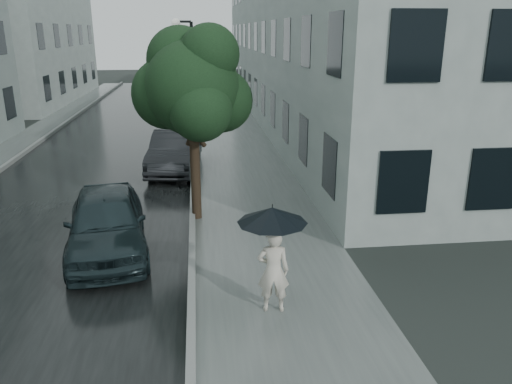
{
  "coord_description": "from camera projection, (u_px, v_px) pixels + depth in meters",
  "views": [
    {
      "loc": [
        -1.34,
        -9.0,
        4.91
      ],
      "look_at": [
        -0.04,
        2.07,
        1.3
      ],
      "focal_mm": 35.0,
      "sensor_mm": 36.0,
      "label": 1
    }
  ],
  "objects": [
    {
      "name": "asphalt_road",
      "position": [
        109.0,
        153.0,
        20.94
      ],
      "size": [
        6.85,
        60.0,
        0.0
      ],
      "primitive_type": "cube",
      "color": "black",
      "rests_on": "ground"
    },
    {
      "name": "ground",
      "position": [
        270.0,
        284.0,
        10.16
      ],
      "size": [
        120.0,
        120.0,
        0.0
      ],
      "primitive_type": "plane",
      "color": "black",
      "rests_on": "ground"
    },
    {
      "name": "building_far_b",
      "position": [
        21.0,
        44.0,
        35.74
      ],
      "size": [
        7.02,
        18.0,
        8.0
      ],
      "color": "#96A39E",
      "rests_on": "ground"
    },
    {
      "name": "car_far",
      "position": [
        175.0,
        151.0,
        18.22
      ],
      "size": [
        2.0,
        4.56,
        1.46
      ],
      "primitive_type": "imported",
      "rotation": [
        0.0,
        0.0,
        -0.1
      ],
      "color": "#25272A",
      "rests_on": "ground"
    },
    {
      "name": "lamp_post",
      "position": [
        189.0,
        83.0,
        18.77
      ],
      "size": [
        0.85,
        0.32,
        5.33
      ],
      "rotation": [
        0.0,
        0.0,
        -0.03
      ],
      "color": "black",
      "rests_on": "ground"
    },
    {
      "name": "kerb_near",
      "position": [
        193.0,
        149.0,
        21.3
      ],
      "size": [
        0.15,
        60.0,
        0.15
      ],
      "primitive_type": "cube",
      "color": "slate",
      "rests_on": "ground"
    },
    {
      "name": "pedestrian",
      "position": [
        273.0,
        271.0,
        8.96
      ],
      "size": [
        0.62,
        0.44,
        1.58
      ],
      "primitive_type": "imported",
      "rotation": [
        0.0,
        0.0,
        3.03
      ],
      "color": "beige",
      "rests_on": "sidewalk"
    },
    {
      "name": "umbrella",
      "position": [
        272.0,
        215.0,
        8.65
      ],
      "size": [
        1.4,
        1.4,
        1.11
      ],
      "rotation": [
        0.0,
        0.0,
        0.14
      ],
      "color": "black",
      "rests_on": "ground"
    },
    {
      "name": "kerb_far",
      "position": [
        22.0,
        154.0,
        20.53
      ],
      "size": [
        0.15,
        60.0,
        0.15
      ],
      "primitive_type": "cube",
      "color": "slate",
      "rests_on": "ground"
    },
    {
      "name": "sidewalk",
      "position": [
        236.0,
        150.0,
        21.53
      ],
      "size": [
        3.5,
        60.0,
        0.01
      ],
      "primitive_type": "cube",
      "color": "slate",
      "rests_on": "ground"
    },
    {
      "name": "car_near",
      "position": [
        106.0,
        222.0,
        11.41
      ],
      "size": [
        2.35,
        4.51,
        1.46
      ],
      "primitive_type": "imported",
      "rotation": [
        0.0,
        0.0,
        0.15
      ],
      "color": "black",
      "rests_on": "ground"
    },
    {
      "name": "street_tree",
      "position": [
        192.0,
        86.0,
        12.74
      ],
      "size": [
        3.16,
        2.87,
        5.11
      ],
      "color": "#332619",
      "rests_on": "ground"
    },
    {
      "name": "building_near",
      "position": [
        318.0,
        38.0,
        27.8
      ],
      "size": [
        7.02,
        36.0,
        9.0
      ],
      "color": "#96A39E",
      "rests_on": "ground"
    }
  ]
}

